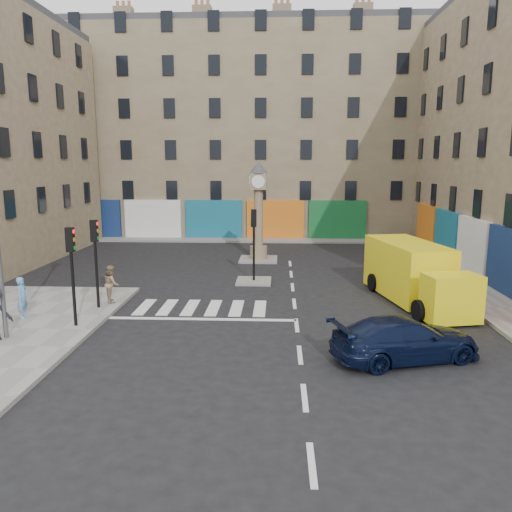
# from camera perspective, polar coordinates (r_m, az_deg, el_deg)

# --- Properties ---
(ground) EXTENTS (120.00, 120.00, 0.00)m
(ground) POSITION_cam_1_polar(r_m,az_deg,el_deg) (18.45, 4.78, -8.90)
(ground) COLOR black
(ground) RESTS_ON ground
(sidewalk_right) EXTENTS (2.60, 30.00, 0.15)m
(sidewalk_right) POSITION_cam_1_polar(r_m,az_deg,el_deg) (29.59, 21.14, -1.98)
(sidewalk_right) COLOR gray
(sidewalk_right) RESTS_ON ground
(sidewalk_far) EXTENTS (32.00, 2.40, 0.15)m
(sidewalk_far) POSITION_cam_1_polar(r_m,az_deg,el_deg) (40.18, -2.09, 1.88)
(sidewalk_far) COLOR gray
(sidewalk_far) RESTS_ON ground
(island_near) EXTENTS (1.80, 1.80, 0.12)m
(island_near) POSITION_cam_1_polar(r_m,az_deg,el_deg) (26.13, -0.25, -2.88)
(island_near) COLOR gray
(island_near) RESTS_ON ground
(island_far) EXTENTS (2.40, 2.40, 0.12)m
(island_far) POSITION_cam_1_polar(r_m,az_deg,el_deg) (31.99, 0.28, -0.39)
(island_far) COLOR gray
(island_far) RESTS_ON ground
(building_far) EXTENTS (32.00, 10.00, 17.00)m
(building_far) POSITION_cam_1_polar(r_m,az_deg,el_deg) (45.56, -1.55, 13.53)
(building_far) COLOR #8B7A5C
(building_far) RESTS_ON ground
(traffic_light_left_near) EXTENTS (0.28, 0.22, 3.70)m
(traffic_light_left_near) POSITION_cam_1_polar(r_m,az_deg,el_deg) (19.46, -20.33, -0.51)
(traffic_light_left_near) COLOR black
(traffic_light_left_near) RESTS_ON sidewalk_left
(traffic_light_left_far) EXTENTS (0.28, 0.22, 3.70)m
(traffic_light_left_far) POSITION_cam_1_polar(r_m,az_deg,el_deg) (21.66, -17.90, 0.71)
(traffic_light_left_far) COLOR black
(traffic_light_left_far) RESTS_ON sidewalk_left
(traffic_light_island) EXTENTS (0.28, 0.22, 3.70)m
(traffic_light_island) POSITION_cam_1_polar(r_m,az_deg,el_deg) (25.66, -0.26, 2.62)
(traffic_light_island) COLOR black
(traffic_light_island) RESTS_ON island_near
(clock_pillar) EXTENTS (1.20, 1.20, 6.10)m
(clock_pillar) POSITION_cam_1_polar(r_m,az_deg,el_deg) (31.51, 0.29, 5.85)
(clock_pillar) COLOR #9E8967
(clock_pillar) RESTS_ON island_far
(navy_sedan) EXTENTS (5.11, 3.25, 1.38)m
(navy_sedan) POSITION_cam_1_polar(r_m,az_deg,el_deg) (16.58, 16.69, -9.08)
(navy_sedan) COLOR black
(navy_sedan) RESTS_ON ground
(yellow_van) EXTENTS (3.51, 7.41, 2.60)m
(yellow_van) POSITION_cam_1_polar(r_m,az_deg,el_deg) (23.35, 17.62, -1.92)
(yellow_van) COLOR yellow
(yellow_van) RESTS_ON ground
(pedestrian_blue) EXTENTS (0.39, 0.59, 1.62)m
(pedestrian_blue) POSITION_cam_1_polar(r_m,az_deg,el_deg) (21.63, -25.11, -4.30)
(pedestrian_blue) COLOR #5E9CD8
(pedestrian_blue) RESTS_ON sidewalk_left
(pedestrian_tan) EXTENTS (0.86, 0.96, 1.62)m
(pedestrian_tan) POSITION_cam_1_polar(r_m,az_deg,el_deg) (22.69, -16.18, -3.05)
(pedestrian_tan) COLOR #93795A
(pedestrian_tan) RESTS_ON sidewalk_left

